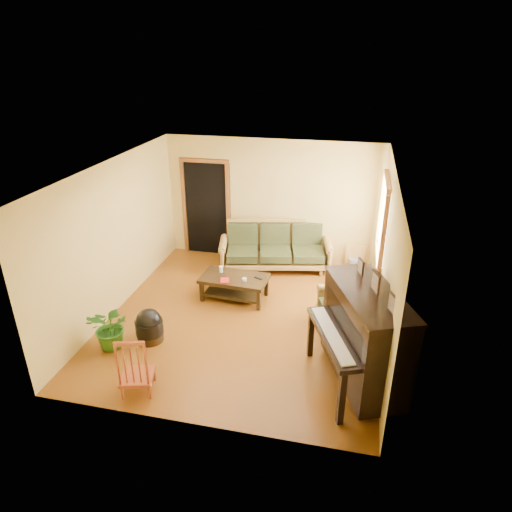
% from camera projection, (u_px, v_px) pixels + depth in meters
% --- Properties ---
extents(floor, '(5.00, 5.00, 0.00)m').
position_uv_depth(floor, '(243.00, 317.00, 7.88)').
color(floor, '#572D0B').
rests_on(floor, ground).
extents(doorway, '(1.08, 0.16, 2.05)m').
position_uv_depth(doorway, '(206.00, 209.00, 9.93)').
color(doorway, black).
rests_on(doorway, floor).
extents(window, '(0.12, 1.36, 1.46)m').
position_uv_depth(window, '(383.00, 220.00, 7.95)').
color(window, white).
rests_on(window, right_wall).
extents(sofa, '(2.39, 1.40, 0.96)m').
position_uv_depth(sofa, '(275.00, 247.00, 9.41)').
color(sofa, olive).
rests_on(sofa, floor).
extents(coffee_table, '(1.25, 0.74, 0.44)m').
position_uv_depth(coffee_table, '(234.00, 288.00, 8.39)').
color(coffee_table, black).
rests_on(coffee_table, floor).
extents(armchair, '(1.10, 1.13, 0.89)m').
position_uv_depth(armchair, '(344.00, 304.00, 7.42)').
color(armchair, olive).
rests_on(armchair, floor).
extents(piano, '(1.49, 1.86, 1.43)m').
position_uv_depth(piano, '(365.00, 339.00, 6.09)').
color(piano, black).
rests_on(piano, floor).
extents(footstool, '(0.51, 0.51, 0.42)m').
position_uv_depth(footstool, '(150.00, 329.00, 7.19)').
color(footstool, black).
rests_on(footstool, floor).
extents(red_chair, '(0.53, 0.56, 0.91)m').
position_uv_depth(red_chair, '(136.00, 362.00, 6.05)').
color(red_chair, maroon).
rests_on(red_chair, floor).
extents(leaning_frame, '(0.40, 0.12, 0.53)m').
position_uv_depth(leaning_frame, '(355.00, 257.00, 9.51)').
color(leaning_frame, gold).
rests_on(leaning_frame, floor).
extents(ceramic_crock, '(0.25, 0.25, 0.27)m').
position_uv_depth(ceramic_crock, '(354.00, 265.00, 9.44)').
color(ceramic_crock, '#2F428F').
rests_on(ceramic_crock, floor).
extents(potted_plant, '(0.70, 0.62, 0.73)m').
position_uv_depth(potted_plant, '(111.00, 327.00, 6.96)').
color(potted_plant, '#26611B').
rests_on(potted_plant, floor).
extents(book, '(0.21, 0.24, 0.02)m').
position_uv_depth(book, '(220.00, 281.00, 8.15)').
color(book, '#A71E16').
rests_on(book, coffee_table).
extents(candle, '(0.08, 0.08, 0.12)m').
position_uv_depth(candle, '(221.00, 269.00, 8.45)').
color(candle, white).
rests_on(candle, coffee_table).
extents(glass_jar, '(0.09, 0.09, 0.06)m').
position_uv_depth(glass_jar, '(244.00, 280.00, 8.14)').
color(glass_jar, white).
rests_on(glass_jar, coffee_table).
extents(remote, '(0.16, 0.10, 0.02)m').
position_uv_depth(remote, '(258.00, 278.00, 8.24)').
color(remote, black).
rests_on(remote, coffee_table).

